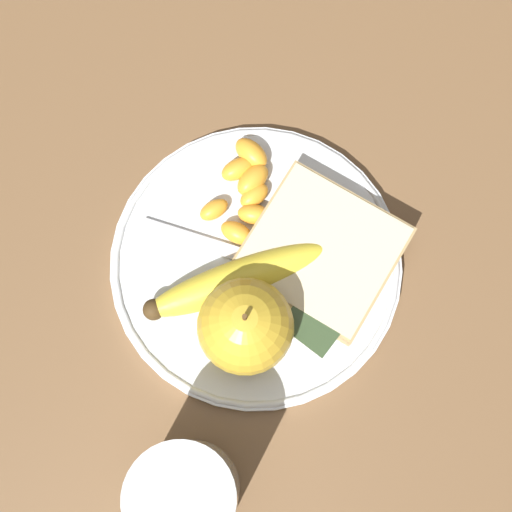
{
  "coord_description": "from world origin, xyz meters",
  "views": [
    {
      "loc": [
        -0.09,
        0.12,
        0.61
      ],
      "look_at": [
        0.0,
        0.0,
        0.03
      ],
      "focal_mm": 50.0,
      "sensor_mm": 36.0,
      "label": 1
    }
  ],
  "objects_px": {
    "plate": "(256,263)",
    "banana": "(235,280)",
    "fork": "(261,262)",
    "jam_packet": "(313,326)",
    "bread_slice": "(321,252)",
    "juice_glass": "(186,493)",
    "apple": "(245,326)"
  },
  "relations": [
    {
      "from": "plate",
      "to": "banana",
      "type": "distance_m",
      "value": 0.03
    },
    {
      "from": "fork",
      "to": "jam_packet",
      "type": "distance_m",
      "value": 0.07
    },
    {
      "from": "bread_slice",
      "to": "fork",
      "type": "distance_m",
      "value": 0.05
    },
    {
      "from": "plate",
      "to": "fork",
      "type": "relative_size",
      "value": 1.41
    },
    {
      "from": "juice_glass",
      "to": "banana",
      "type": "height_order",
      "value": "juice_glass"
    },
    {
      "from": "plate",
      "to": "juice_glass",
      "type": "height_order",
      "value": "juice_glass"
    },
    {
      "from": "plate",
      "to": "banana",
      "type": "height_order",
      "value": "banana"
    },
    {
      "from": "banana",
      "to": "apple",
      "type": "bearing_deg",
      "value": 140.04
    },
    {
      "from": "apple",
      "to": "plate",
      "type": "bearing_deg",
      "value": -59.73
    },
    {
      "from": "juice_glass",
      "to": "bread_slice",
      "type": "bearing_deg",
      "value": -81.18
    },
    {
      "from": "plate",
      "to": "apple",
      "type": "relative_size",
      "value": 2.93
    },
    {
      "from": "fork",
      "to": "bread_slice",
      "type": "bearing_deg",
      "value": 25.19
    },
    {
      "from": "plate",
      "to": "fork",
      "type": "bearing_deg",
      "value": -145.9
    },
    {
      "from": "plate",
      "to": "jam_packet",
      "type": "bearing_deg",
      "value": 167.12
    },
    {
      "from": "banana",
      "to": "fork",
      "type": "bearing_deg",
      "value": -100.38
    },
    {
      "from": "plate",
      "to": "banana",
      "type": "bearing_deg",
      "value": 86.94
    },
    {
      "from": "fork",
      "to": "banana",
      "type": "bearing_deg",
      "value": -120.3
    },
    {
      "from": "bread_slice",
      "to": "jam_packet",
      "type": "bearing_deg",
      "value": 120.13
    },
    {
      "from": "apple",
      "to": "bread_slice",
      "type": "bearing_deg",
      "value": -95.23
    },
    {
      "from": "jam_packet",
      "to": "juice_glass",
      "type": "bearing_deg",
      "value": 90.6
    },
    {
      "from": "apple",
      "to": "juice_glass",
      "type": "bearing_deg",
      "value": 108.68
    },
    {
      "from": "plate",
      "to": "fork",
      "type": "height_order",
      "value": "fork"
    },
    {
      "from": "juice_glass",
      "to": "jam_packet",
      "type": "relative_size",
      "value": 2.38
    },
    {
      "from": "plate",
      "to": "jam_packet",
      "type": "relative_size",
      "value": 5.68
    },
    {
      "from": "apple",
      "to": "jam_packet",
      "type": "distance_m",
      "value": 0.06
    },
    {
      "from": "bread_slice",
      "to": "fork",
      "type": "bearing_deg",
      "value": 45.1
    },
    {
      "from": "banana",
      "to": "fork",
      "type": "xyz_separation_m",
      "value": [
        -0.01,
        -0.03,
        -0.01
      ]
    },
    {
      "from": "banana",
      "to": "fork",
      "type": "distance_m",
      "value": 0.03
    },
    {
      "from": "banana",
      "to": "jam_packet",
      "type": "distance_m",
      "value": 0.07
    },
    {
      "from": "plate",
      "to": "bread_slice",
      "type": "height_order",
      "value": "bread_slice"
    },
    {
      "from": "plate",
      "to": "banana",
      "type": "relative_size",
      "value": 1.65
    },
    {
      "from": "bread_slice",
      "to": "fork",
      "type": "relative_size",
      "value": 0.74
    }
  ]
}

